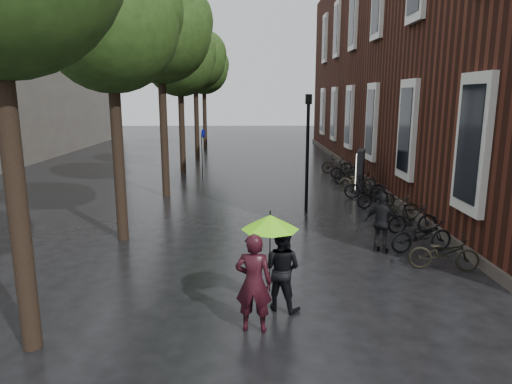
{
  "coord_description": "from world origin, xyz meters",
  "views": [
    {
      "loc": [
        -0.25,
        -6.12,
        4.21
      ],
      "look_at": [
        -0.13,
        6.1,
        1.63
      ],
      "focal_mm": 32.0,
      "sensor_mm": 36.0,
      "label": 1
    }
  ],
  "objects_px": {
    "pedestrian_walking": "(382,223)",
    "lamp_post": "(308,142)",
    "ad_lightbox": "(360,171)",
    "parked_bicycles": "(373,193)",
    "person_black": "(281,269)",
    "person_burgundy": "(254,283)"
  },
  "relations": [
    {
      "from": "pedestrian_walking",
      "to": "parked_bicycles",
      "type": "distance_m",
      "value": 5.68
    },
    {
      "from": "person_black",
      "to": "pedestrian_walking",
      "type": "relative_size",
      "value": 1.02
    },
    {
      "from": "parked_bicycles",
      "to": "person_black",
      "type": "bearing_deg",
      "value": -115.25
    },
    {
      "from": "parked_bicycles",
      "to": "lamp_post",
      "type": "bearing_deg",
      "value": -158.9
    },
    {
      "from": "person_black",
      "to": "pedestrian_walking",
      "type": "xyz_separation_m",
      "value": [
        2.97,
        3.37,
        -0.01
      ]
    },
    {
      "from": "pedestrian_walking",
      "to": "parked_bicycles",
      "type": "xyz_separation_m",
      "value": [
        1.22,
        5.53,
        -0.36
      ]
    },
    {
      "from": "ad_lightbox",
      "to": "parked_bicycles",
      "type": "bearing_deg",
      "value": -72.12
    },
    {
      "from": "person_black",
      "to": "person_burgundy",
      "type": "bearing_deg",
      "value": 84.41
    },
    {
      "from": "parked_bicycles",
      "to": "ad_lightbox",
      "type": "height_order",
      "value": "ad_lightbox"
    },
    {
      "from": "person_burgundy",
      "to": "lamp_post",
      "type": "xyz_separation_m",
      "value": [
        1.99,
        8.69,
        1.67
      ]
    },
    {
      "from": "parked_bicycles",
      "to": "person_burgundy",
      "type": "bearing_deg",
      "value": -115.96
    },
    {
      "from": "person_black",
      "to": "lamp_post",
      "type": "bearing_deg",
      "value": -73.17
    },
    {
      "from": "person_black",
      "to": "lamp_post",
      "type": "distance_m",
      "value": 8.15
    },
    {
      "from": "person_black",
      "to": "parked_bicycles",
      "type": "bearing_deg",
      "value": -88.05
    },
    {
      "from": "pedestrian_walking",
      "to": "lamp_post",
      "type": "xyz_separation_m",
      "value": [
        -1.54,
        4.46,
        1.76
      ]
    },
    {
      "from": "person_black",
      "to": "lamp_post",
      "type": "relative_size",
      "value": 0.4
    },
    {
      "from": "person_burgundy",
      "to": "person_black",
      "type": "bearing_deg",
      "value": -115.41
    },
    {
      "from": "ad_lightbox",
      "to": "lamp_post",
      "type": "height_order",
      "value": "lamp_post"
    },
    {
      "from": "pedestrian_walking",
      "to": "lamp_post",
      "type": "distance_m",
      "value": 5.04
    },
    {
      "from": "person_black",
      "to": "parked_bicycles",
      "type": "xyz_separation_m",
      "value": [
        4.2,
        8.9,
        -0.38
      ]
    },
    {
      "from": "parked_bicycles",
      "to": "pedestrian_walking",
      "type": "bearing_deg",
      "value": -102.49
    },
    {
      "from": "pedestrian_walking",
      "to": "lamp_post",
      "type": "height_order",
      "value": "lamp_post"
    }
  ]
}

